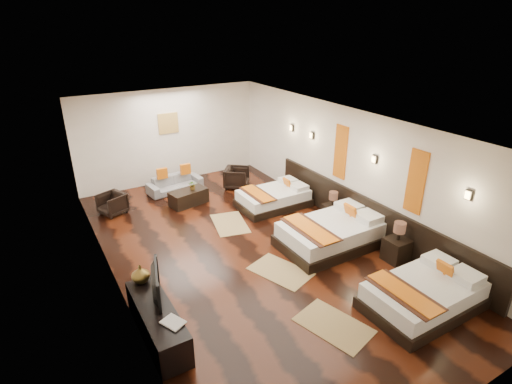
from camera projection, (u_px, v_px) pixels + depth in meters
floor at (248, 250)px, 8.84m from camera, size 5.50×9.50×0.01m
ceiling at (247, 124)px, 7.72m from camera, size 5.50×9.50×0.01m
back_wall at (169, 136)px, 12.03m from camera, size 5.50×0.01×2.80m
left_wall at (109, 223)px, 7.00m from camera, size 0.01×9.50×2.80m
right_wall at (349, 167)px, 9.56m from camera, size 0.01×9.50×2.80m
headboard_panel at (368, 217)px, 9.29m from camera, size 0.08×6.60×0.90m
bed_near at (424, 295)px, 6.99m from camera, size 2.04×1.28×0.78m
bed_mid at (332, 233)px, 8.91m from camera, size 2.26×1.42×0.86m
bed_far at (274, 198)px, 10.78m from camera, size 1.85×1.16×0.71m
nightstand_a at (397, 247)px, 8.34m from camera, size 0.45×0.45×0.88m
nightstand_b at (332, 211)px, 9.95m from camera, size 0.40×0.40×0.79m
jute_mat_near at (334, 325)px, 6.67m from camera, size 1.05×1.36×0.01m
jute_mat_mid at (281, 271)px, 8.08m from camera, size 1.11×1.38×0.01m
jute_mat_far at (230, 224)px, 9.93m from camera, size 1.00×1.34×0.01m
tv_console at (157, 322)px, 6.36m from camera, size 0.50×1.80×0.55m
tv at (152, 284)px, 6.38m from camera, size 0.36×0.90×0.52m
book at (167, 328)px, 5.83m from camera, size 0.37×0.41×0.03m
figurine at (140, 274)px, 6.80m from camera, size 0.36×0.36×0.32m
sofa at (175, 183)px, 11.72m from camera, size 1.63×0.79×0.46m
armchair_left at (112, 204)px, 10.34m from camera, size 0.79×0.78×0.55m
armchair_right at (237, 178)px, 11.92m from camera, size 0.94×0.94×0.62m
coffee_table at (189, 197)px, 10.91m from camera, size 1.08×0.69×0.40m
table_plant at (193, 185)px, 10.83m from camera, size 0.29×0.27×0.26m
orange_panel_a at (416, 182)px, 7.93m from camera, size 0.04×0.40×1.30m
orange_panel_b at (341, 152)px, 9.66m from camera, size 0.04×0.40×1.30m
sconce_near at (469, 195)px, 6.99m from camera, size 0.07×0.12×0.18m
sconce_mid at (375, 159)px, 8.72m from camera, size 0.07×0.12×0.18m
sconce_far at (312, 135)px, 10.46m from camera, size 0.07×0.12×0.18m
sconce_lounge at (292, 128)px, 11.17m from camera, size 0.07×0.12×0.18m
gold_artwork at (168, 123)px, 11.85m from camera, size 0.60×0.04×0.60m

